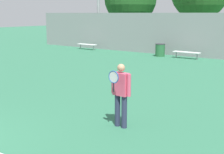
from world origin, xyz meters
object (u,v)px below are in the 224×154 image
Objects in this scene: bench_adjacent_court at (87,45)px; bench_courtside_near at (187,52)px; trash_bin at (160,50)px; tennis_player at (121,92)px.

bench_courtside_near is at bearing 0.00° from bench_adjacent_court.
trash_bin reaches higher than bench_adjacent_court.
tennis_player reaches higher than bench_courtside_near.
bench_adjacent_court is (-8.41, 0.00, -0.00)m from bench_courtside_near.
tennis_player is at bearing -65.85° from trash_bin.
trash_bin is (-1.86, -0.05, 0.03)m from bench_courtside_near.
bench_courtside_near is 1.01× the size of bench_adjacent_court.
tennis_player is at bearing -45.72° from bench_adjacent_court.
tennis_player reaches higher than bench_adjacent_court.
trash_bin is at bearing 118.49° from tennis_player.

